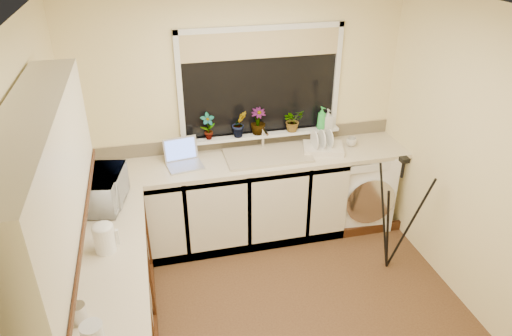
% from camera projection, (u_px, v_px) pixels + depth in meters
% --- Properties ---
extents(floor, '(3.20, 3.20, 0.00)m').
position_uv_depth(floor, '(280.00, 318.00, 3.93)').
color(floor, brown).
rests_on(floor, ground).
extents(ceiling, '(3.20, 3.20, 0.00)m').
position_uv_depth(ceiling, '(290.00, 16.00, 2.77)').
color(ceiling, white).
rests_on(ceiling, ground).
extents(wall_back, '(3.20, 0.00, 3.20)m').
position_uv_depth(wall_back, '(240.00, 116.00, 4.63)').
color(wall_back, '#FEEAA9').
rests_on(wall_back, ground).
extents(wall_left, '(0.00, 3.00, 3.00)m').
position_uv_depth(wall_left, '(46.00, 224.00, 3.02)').
color(wall_left, '#FEEAA9').
rests_on(wall_left, ground).
extents(wall_right, '(0.00, 3.00, 3.00)m').
position_uv_depth(wall_right, '(479.00, 168.00, 3.68)').
color(wall_right, '#FEEAA9').
rests_on(wall_right, ground).
extents(base_cabinet_back, '(2.55, 0.60, 0.86)m').
position_uv_depth(base_cabinet_back, '(216.00, 204.00, 4.69)').
color(base_cabinet_back, silver).
rests_on(base_cabinet_back, floor).
extents(worktop_back, '(3.20, 0.60, 0.04)m').
position_uv_depth(worktop_back, '(247.00, 161.00, 4.54)').
color(worktop_back, beige).
rests_on(worktop_back, base_cabinet_back).
extents(worktop_left, '(0.60, 2.40, 0.04)m').
position_uv_depth(worktop_left, '(101.00, 289.00, 2.99)').
color(worktop_left, beige).
rests_on(worktop_left, base_cabinet_left).
extents(upper_cabinet, '(0.28, 1.90, 0.70)m').
position_uv_depth(upper_cabinet, '(42.00, 177.00, 2.39)').
color(upper_cabinet, silver).
rests_on(upper_cabinet, wall_left).
extents(splashback_left, '(0.02, 2.40, 0.45)m').
position_uv_depth(splashback_left, '(44.00, 266.00, 2.81)').
color(splashback_left, beige).
rests_on(splashback_left, wall_left).
extents(splashback_back, '(3.20, 0.02, 0.14)m').
position_uv_depth(splashback_back, '(241.00, 140.00, 4.74)').
color(splashback_back, beige).
rests_on(splashback_back, wall_back).
extents(window_glass, '(1.50, 0.02, 1.00)m').
position_uv_depth(window_glass, '(261.00, 83.00, 4.51)').
color(window_glass, black).
rests_on(window_glass, wall_back).
extents(window_blind, '(1.50, 0.02, 0.25)m').
position_uv_depth(window_blind, '(261.00, 45.00, 4.31)').
color(window_blind, tan).
rests_on(window_blind, wall_back).
extents(windowsill, '(1.60, 0.14, 0.03)m').
position_uv_depth(windowsill, '(262.00, 134.00, 4.71)').
color(windowsill, white).
rests_on(windowsill, wall_back).
extents(sink, '(0.82, 0.46, 0.03)m').
position_uv_depth(sink, '(267.00, 155.00, 4.57)').
color(sink, tan).
rests_on(sink, worktop_back).
extents(faucet, '(0.03, 0.03, 0.24)m').
position_uv_depth(faucet, '(263.00, 138.00, 4.67)').
color(faucet, silver).
rests_on(faucet, worktop_back).
extents(washing_machine, '(0.66, 0.64, 0.87)m').
position_uv_depth(washing_machine, '(357.00, 185.00, 5.01)').
color(washing_machine, white).
rests_on(washing_machine, floor).
extents(laptop, '(0.36, 0.34, 0.24)m').
position_uv_depth(laptop, '(183.00, 158.00, 4.41)').
color(laptop, '#A8A8B0').
rests_on(laptop, worktop_back).
extents(kettle, '(0.15, 0.15, 0.20)m').
position_uv_depth(kettle, '(104.00, 239.00, 3.25)').
color(kettle, white).
rests_on(kettle, worktop_left).
extents(dish_rack, '(0.45, 0.39, 0.06)m').
position_uv_depth(dish_rack, '(323.00, 148.00, 4.66)').
color(dish_rack, beige).
rests_on(dish_rack, worktop_back).
extents(tripod, '(0.74, 0.74, 1.17)m').
position_uv_depth(tripod, '(395.00, 215.00, 4.24)').
color(tripod, black).
rests_on(tripod, floor).
extents(steel_jar, '(0.09, 0.09, 0.12)m').
position_uv_depth(steel_jar, '(79.00, 313.00, 2.69)').
color(steel_jar, silver).
rests_on(steel_jar, worktop_left).
extents(microwave, '(0.43, 0.56, 0.28)m').
position_uv_depth(microwave, '(101.00, 189.00, 3.76)').
color(microwave, white).
rests_on(microwave, worktop_left).
extents(plant_a, '(0.15, 0.11, 0.27)m').
position_uv_depth(plant_a, '(208.00, 126.00, 4.51)').
color(plant_a, '#999999').
rests_on(plant_a, windowsill).
extents(plant_b, '(0.16, 0.14, 0.27)m').
position_uv_depth(plant_b, '(240.00, 124.00, 4.56)').
color(plant_b, '#999999').
rests_on(plant_b, windowsill).
extents(plant_c, '(0.15, 0.15, 0.26)m').
position_uv_depth(plant_c, '(258.00, 121.00, 4.62)').
color(plant_c, '#999999').
rests_on(plant_c, windowsill).
extents(plant_d, '(0.24, 0.22, 0.23)m').
position_uv_depth(plant_d, '(293.00, 120.00, 4.70)').
color(plant_d, '#999999').
rests_on(plant_d, windowsill).
extents(soap_bottle_green, '(0.12, 0.12, 0.23)m').
position_uv_depth(soap_bottle_green, '(322.00, 118.00, 4.74)').
color(soap_bottle_green, green).
rests_on(soap_bottle_green, windowsill).
extents(soap_bottle_clear, '(0.10, 0.10, 0.20)m').
position_uv_depth(soap_bottle_clear, '(328.00, 119.00, 4.76)').
color(soap_bottle_clear, '#999999').
rests_on(soap_bottle_clear, windowsill).
extents(cup_back, '(0.14, 0.14, 0.09)m').
position_uv_depth(cup_back, '(351.00, 142.00, 4.77)').
color(cup_back, beige).
rests_on(cup_back, worktop_back).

